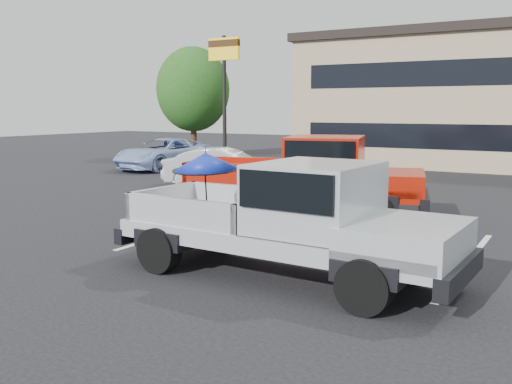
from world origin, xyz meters
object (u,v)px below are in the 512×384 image
tree_left (193,89)px  silver_sedan (225,168)px  motel_sign (224,66)px  silver_pickup (301,215)px  blue_suv (165,154)px  red_pickup (318,173)px

tree_left → silver_sedan: tree_left is taller
motel_sign → silver_sedan: 8.28m
silver_pickup → blue_suv: silver_pickup is taller
silver_pickup → silver_sedan: 10.82m
red_pickup → silver_sedan: size_ratio=1.57×
silver_pickup → red_pickup: silver_pickup is taller
tree_left → red_pickup: bearing=-43.8°
silver_pickup → silver_sedan: silver_pickup is taller
motel_sign → silver_pickup: size_ratio=1.04×
tree_left → silver_pickup: tree_left is taller
tree_left → blue_suv: bearing=-67.1°
silver_pickup → blue_suv: 17.59m
tree_left → red_pickup: 18.10m
red_pickup → tree_left: bearing=120.9°
motel_sign → blue_suv: motel_sign is taller
tree_left → blue_suv: (2.21, -5.22, -3.04)m
motel_sign → tree_left: 5.08m
red_pickup → blue_suv: size_ratio=1.30×
motel_sign → silver_sedan: bearing=-56.8°
tree_left → blue_suv: 6.44m
silver_sedan → blue_suv: blue_suv is taller
red_pickup → silver_sedan: bearing=130.9°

